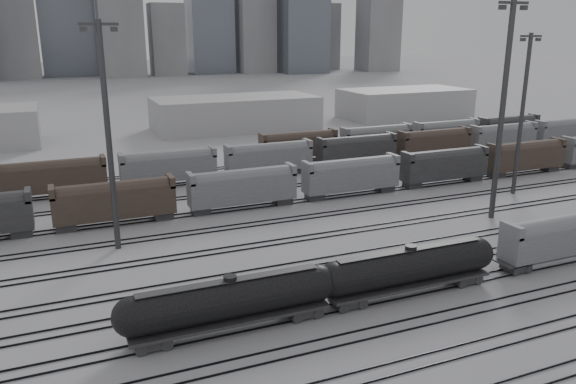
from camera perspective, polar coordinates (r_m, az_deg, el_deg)
name	(u,v)px	position (r m, az deg, el deg)	size (l,w,h in m)	color
ground	(440,292)	(55.78, 15.23, -9.81)	(900.00, 900.00, 0.00)	#ACABB0
tracks	(351,232)	(69.12, 6.38, -4.11)	(220.00, 71.50, 0.16)	black
tank_car_a	(231,300)	(46.70, -5.83, -10.91)	(18.81, 3.13, 4.65)	#27272A
tank_car_b	(410,267)	(53.74, 12.25, -7.48)	(18.72, 3.12, 4.63)	#27272A
hopper_car_a	(560,235)	(65.65, 25.89, -3.97)	(14.17, 2.81, 5.07)	#27272A
light_mast_b	(108,133)	(63.53, -17.81, 5.73)	(3.99, 0.64, 24.96)	#373739
light_mast_c	(503,107)	(75.95, 20.98, 8.08)	(4.41, 0.71, 27.57)	#373739
light_mast_d	(522,111)	(89.45, 22.71, 7.58)	(3.77, 0.60, 23.54)	#373739
bg_string_near	(351,177)	(84.14, 6.43, 1.52)	(151.00, 3.00, 5.60)	slate
bg_string_mid	(357,151)	(102.50, 6.99, 4.13)	(151.00, 3.00, 5.60)	#27272A
bg_string_far	(412,137)	(118.40, 12.48, 5.48)	(66.00, 3.00, 5.60)	#46352C
warehouse_mid	(235,113)	(141.79, -5.37, 7.98)	(40.00, 18.00, 8.00)	#ADADAF
warehouse_right	(405,103)	(163.73, 11.75, 8.80)	(35.00, 18.00, 8.00)	#ADADAF
skyline	(129,9)	(322.01, -15.87, 17.45)	(316.00, 22.40, 95.00)	gray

